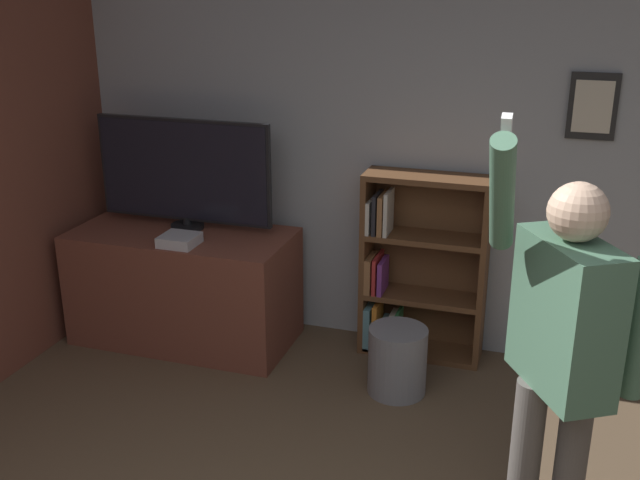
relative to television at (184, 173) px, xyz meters
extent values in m
cube|color=#9EA3A8|center=(1.58, 0.38, 0.21)|extent=(6.79, 0.06, 2.70)
cube|color=black|center=(2.46, 0.33, 0.50)|extent=(0.27, 0.02, 0.38)
cube|color=beige|center=(2.46, 0.32, 0.50)|extent=(0.21, 0.01, 0.30)
cube|color=brown|center=(0.00, -0.09, -0.76)|extent=(1.45, 0.69, 0.76)
cylinder|color=black|center=(0.00, 0.00, -0.37)|extent=(0.22, 0.22, 0.03)
cylinder|color=black|center=(0.00, 0.00, -0.33)|extent=(0.06, 0.06, 0.05)
cube|color=black|center=(0.00, 0.00, 0.02)|extent=(1.20, 0.04, 0.67)
cube|color=black|center=(0.00, -0.02, 0.02)|extent=(1.16, 0.01, 0.63)
cube|color=silver|center=(0.11, -0.31, -0.35)|extent=(0.22, 0.21, 0.07)
cube|color=brown|center=(1.19, 0.19, -0.54)|extent=(0.04, 0.28, 1.21)
cube|color=brown|center=(1.93, 0.19, -0.54)|extent=(0.04, 0.28, 1.21)
cube|color=brown|center=(1.56, 0.32, -0.54)|extent=(0.78, 0.01, 1.21)
cube|color=brown|center=(1.56, 0.19, -1.13)|extent=(0.71, 0.28, 0.04)
cube|color=brown|center=(1.56, 0.19, -0.74)|extent=(0.71, 0.28, 0.04)
cube|color=brown|center=(1.56, 0.19, -0.34)|extent=(0.71, 0.28, 0.04)
cube|color=brown|center=(1.56, 0.19, 0.04)|extent=(0.71, 0.28, 0.04)
cube|color=#5B8E99|center=(1.23, 0.16, -0.98)|extent=(0.04, 0.23, 0.29)
cube|color=orange|center=(1.28, 0.15, -0.97)|extent=(0.03, 0.20, 0.32)
cube|color=#5B8E99|center=(1.32, 0.15, -1.02)|extent=(0.03, 0.20, 0.20)
cube|color=beige|center=(1.37, 0.16, -1.01)|extent=(0.04, 0.23, 0.24)
cube|color=#338447|center=(1.42, 0.16, -0.99)|extent=(0.02, 0.22, 0.27)
cube|color=#99663D|center=(1.22, 0.16, -0.61)|extent=(0.04, 0.22, 0.23)
cube|color=red|center=(1.27, 0.17, -0.60)|extent=(0.02, 0.25, 0.24)
cube|color=#7A3889|center=(1.30, 0.15, -0.61)|extent=(0.03, 0.21, 0.22)
cube|color=beige|center=(1.22, 0.16, -0.22)|extent=(0.02, 0.22, 0.21)
cube|color=#232328|center=(1.26, 0.15, -0.19)|extent=(0.02, 0.20, 0.26)
cube|color=#99663D|center=(1.29, 0.18, -0.20)|extent=(0.03, 0.27, 0.25)
cube|color=beige|center=(1.33, 0.15, -0.18)|extent=(0.02, 0.20, 0.28)
cylinder|color=#56514C|center=(2.30, -1.43, -0.74)|extent=(0.13, 0.13, 0.82)
cylinder|color=#56514C|center=(2.48, -1.43, -0.74)|extent=(0.13, 0.13, 0.82)
cube|color=#477056|center=(2.39, -1.43, -0.02)|extent=(0.44, 0.53, 0.61)
sphere|color=beige|center=(2.39, -1.43, 0.40)|extent=(0.22, 0.22, 0.22)
cylinder|color=#477056|center=(2.65, -1.43, -0.04)|extent=(0.09, 0.09, 0.56)
cylinder|color=#477056|center=(2.12, -1.55, 0.47)|extent=(0.09, 0.40, 0.51)
cube|color=white|center=(2.12, -1.60, 0.71)|extent=(0.04, 0.09, 0.14)
cylinder|color=gray|center=(1.52, -0.34, -0.94)|extent=(0.35, 0.35, 0.41)
camera|label=1|loc=(2.29, -4.21, 1.22)|focal=42.00mm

